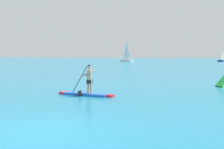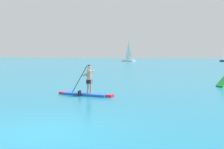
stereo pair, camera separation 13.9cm
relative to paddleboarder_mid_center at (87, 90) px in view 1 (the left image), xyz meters
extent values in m
plane|color=#196B8C|center=(1.49, -6.89, -0.31)|extent=(440.00, 440.00, 0.00)
cube|color=blue|center=(-0.04, 0.01, -0.24)|extent=(2.68, 1.02, 0.13)
cube|color=red|center=(-1.49, 0.20, -0.24)|extent=(0.39, 0.52, 0.13)
cube|color=red|center=(1.42, -0.17, -0.24)|extent=(0.38, 0.45, 0.13)
cylinder|color=tan|center=(0.09, 0.00, 0.19)|extent=(0.11, 0.11, 0.73)
cylinder|color=tan|center=(0.27, -0.03, 0.19)|extent=(0.11, 0.11, 0.73)
cube|color=black|center=(0.18, -0.01, 0.47)|extent=(0.29, 0.25, 0.22)
cylinder|color=tan|center=(0.18, -0.01, 0.84)|extent=(0.26, 0.26, 0.56)
sphere|color=tan|center=(0.18, -0.01, 1.26)|extent=(0.21, 0.21, 0.21)
cylinder|color=navy|center=(0.18, -0.01, 1.35)|extent=(0.18, 0.18, 0.06)
cylinder|color=tan|center=(0.11, -0.16, 0.92)|extent=(0.56, 0.17, 0.36)
cylinder|color=tan|center=(0.15, 0.14, 0.92)|extent=(0.56, 0.17, 0.36)
cylinder|color=black|center=(-0.22, -0.41, 0.60)|extent=(0.95, 0.16, 1.48)
cube|color=black|center=(-0.22, -0.41, -0.16)|extent=(0.11, 0.21, 0.32)
cube|color=white|center=(-16.78, 77.05, 0.04)|extent=(5.42, 4.28, 0.70)
cylinder|color=#B2B2B7|center=(-16.78, 77.05, 3.83)|extent=(0.12, 0.12, 6.88)
pyramid|color=white|center=(-16.78, 77.05, 3.47)|extent=(2.22, 1.35, 5.95)
cube|color=navy|center=(14.93, 87.26, 0.00)|extent=(3.58, 5.70, 0.62)
cylinder|color=#B2B2B7|center=(14.93, 87.26, 2.92)|extent=(0.12, 0.12, 5.21)
pyramid|color=beige|center=(14.93, 87.26, 2.42)|extent=(0.77, 2.40, 4.00)
camera|label=1|loc=(5.65, -13.71, 1.90)|focal=43.41mm
camera|label=2|loc=(5.78, -13.67, 1.90)|focal=43.41mm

